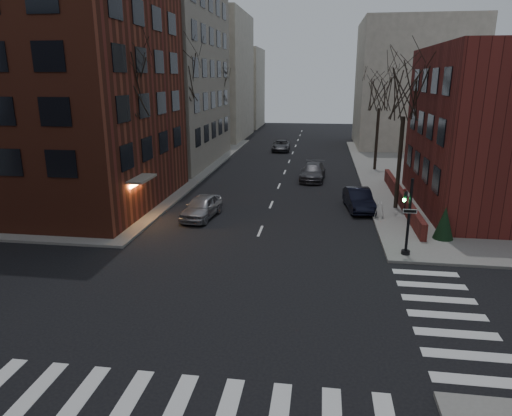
# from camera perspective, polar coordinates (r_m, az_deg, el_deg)

# --- Properties ---
(ground) EXTENTS (160.00, 160.00, 0.00)m
(ground) POSITION_cam_1_polar(r_m,az_deg,el_deg) (16.92, -5.11, -16.04)
(ground) COLOR black
(ground) RESTS_ON ground
(sidewalk_far_left) EXTENTS (44.00, 44.00, 0.15)m
(sidewalk_far_left) POSITION_cam_1_polar(r_m,az_deg,el_deg) (55.34, -28.00, 4.91)
(sidewalk_far_left) COLOR gray
(sidewalk_far_left) RESTS_ON ground
(building_left_brick) EXTENTS (15.00, 15.00, 18.00)m
(building_left_brick) POSITION_cam_1_polar(r_m,az_deg,el_deg) (35.85, -24.61, 14.69)
(building_left_brick) COLOR brown
(building_left_brick) RESTS_ON ground
(building_left_tan) EXTENTS (18.00, 18.00, 28.00)m
(building_left_tan) POSITION_cam_1_polar(r_m,az_deg,el_deg) (52.36, -15.95, 20.98)
(building_left_tan) COLOR gray
(building_left_tan) RESTS_ON ground
(low_wall_right) EXTENTS (0.35, 16.00, 1.00)m
(low_wall_right) POSITION_cam_1_polar(r_m,az_deg,el_deg) (34.46, 17.68, 1.29)
(low_wall_right) COLOR maroon
(low_wall_right) RESTS_ON sidewalk_far_right
(building_distant_la) EXTENTS (14.00, 16.00, 18.00)m
(building_distant_la) POSITION_cam_1_polar(r_m,az_deg,el_deg) (71.36, -7.09, 15.94)
(building_distant_la) COLOR beige
(building_distant_la) RESTS_ON ground
(building_distant_ra) EXTENTS (14.00, 14.00, 16.00)m
(building_distant_ra) POSITION_cam_1_polar(r_m,az_deg,el_deg) (64.96, 19.02, 14.34)
(building_distant_ra) COLOR beige
(building_distant_ra) RESTS_ON ground
(building_distant_lb) EXTENTS (10.00, 12.00, 14.00)m
(building_distant_lb) POSITION_cam_1_polar(r_m,az_deg,el_deg) (87.51, -2.76, 14.73)
(building_distant_lb) COLOR beige
(building_distant_lb) RESTS_ON ground
(traffic_signal) EXTENTS (0.76, 0.44, 4.00)m
(traffic_signal) POSITION_cam_1_polar(r_m,az_deg,el_deg) (24.40, 18.37, -1.64)
(traffic_signal) COLOR black
(traffic_signal) RESTS_ON sidewalk_far_right
(tree_left_a) EXTENTS (4.18, 4.18, 10.26)m
(tree_left_a) POSITION_cam_1_polar(r_m,az_deg,el_deg) (30.51, -16.05, 14.50)
(tree_left_a) COLOR #2D231C
(tree_left_a) RESTS_ON sidewalk_far_left
(tree_left_b) EXTENTS (4.40, 4.40, 10.80)m
(tree_left_b) POSITION_cam_1_polar(r_m,az_deg,el_deg) (41.77, -9.25, 15.76)
(tree_left_b) COLOR #2D231C
(tree_left_b) RESTS_ON sidewalk_far_left
(tree_left_c) EXTENTS (3.96, 3.96, 9.72)m
(tree_left_c) POSITION_cam_1_polar(r_m,az_deg,el_deg) (55.31, -4.80, 15.00)
(tree_left_c) COLOR #2D231C
(tree_left_c) RESTS_ON sidewalk_far_left
(tree_right_a) EXTENTS (3.96, 3.96, 9.72)m
(tree_right_a) POSITION_cam_1_polar(r_m,az_deg,el_deg) (32.38, 18.19, 13.60)
(tree_right_a) COLOR #2D231C
(tree_right_a) RESTS_ON sidewalk_far_right
(tree_right_b) EXTENTS (3.74, 3.74, 9.18)m
(tree_right_b) POSITION_cam_1_polar(r_m,az_deg,el_deg) (46.25, 15.25, 13.78)
(tree_right_b) COLOR #2D231C
(tree_right_b) RESTS_ON sidewalk_far_right
(streetlamp_near) EXTENTS (0.36, 0.36, 6.28)m
(streetlamp_near) POSITION_cam_1_polar(r_m,az_deg,el_deg) (38.07, -9.85, 8.66)
(streetlamp_near) COLOR black
(streetlamp_near) RESTS_ON sidewalk_far_left
(streetlamp_far) EXTENTS (0.36, 0.36, 6.28)m
(streetlamp_far) POSITION_cam_1_polar(r_m,az_deg,el_deg) (57.33, -3.66, 11.27)
(streetlamp_far) COLOR black
(streetlamp_far) RESTS_ON sidewalk_far_left
(parked_sedan) EXTENTS (2.12, 4.69, 1.49)m
(parked_sedan) POSITION_cam_1_polar(r_m,az_deg,el_deg) (32.66, 12.71, 1.05)
(parked_sedan) COLOR black
(parked_sedan) RESTS_ON ground
(car_lane_silver) EXTENTS (2.26, 4.56, 1.49)m
(car_lane_silver) POSITION_cam_1_polar(r_m,az_deg,el_deg) (30.24, -6.82, 0.14)
(car_lane_silver) COLOR #A2A1A7
(car_lane_silver) RESTS_ON ground
(car_lane_gray) EXTENTS (2.43, 5.23, 1.48)m
(car_lane_gray) POSITION_cam_1_polar(r_m,az_deg,el_deg) (41.59, 7.11, 4.50)
(car_lane_gray) COLOR #414045
(car_lane_gray) RESTS_ON ground
(car_lane_far) EXTENTS (2.36, 4.80, 1.31)m
(car_lane_far) POSITION_cam_1_polar(r_m,az_deg,el_deg) (58.16, 3.14, 7.79)
(car_lane_far) COLOR #434348
(car_lane_far) RESTS_ON ground
(sandwich_board) EXTENTS (0.51, 0.67, 1.00)m
(sandwich_board) POSITION_cam_1_polar(r_m,az_deg,el_deg) (30.76, 15.17, -0.23)
(sandwich_board) COLOR silver
(sandwich_board) RESTS_ON sidewalk_far_right
(evergreen_shrub) EXTENTS (1.49, 1.49, 1.87)m
(evergreen_shrub) POSITION_cam_1_polar(r_m,az_deg,el_deg) (27.76, 22.49, -1.72)
(evergreen_shrub) COLOR #183216
(evergreen_shrub) RESTS_ON sidewalk_far_right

